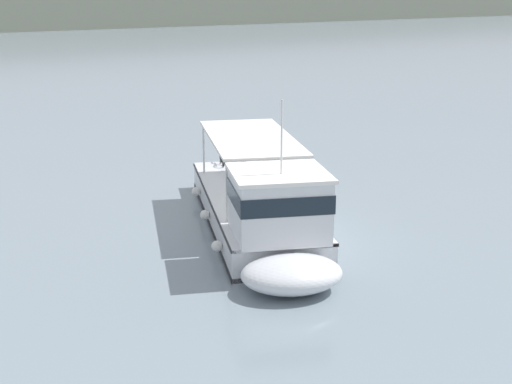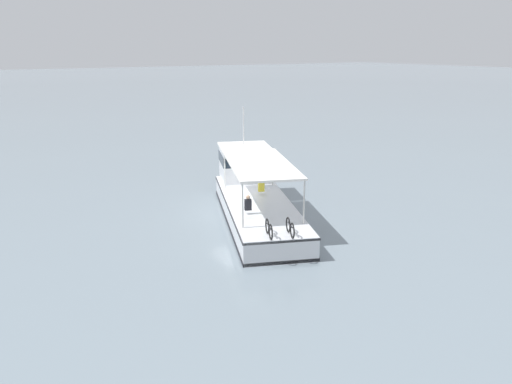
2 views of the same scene
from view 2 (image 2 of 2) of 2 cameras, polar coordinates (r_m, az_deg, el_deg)
The scene contains 2 objects.
ground_plane at distance 26.81m, azimuth -2.31°, elevation -2.34°, with size 400.00×400.00×0.00m, color gray.
ferry_main at distance 26.61m, azimuth -0.38°, elevation -0.19°, with size 7.55×12.95×5.32m.
Camera 2 is at (12.45, 22.13, 8.63)m, focal length 34.56 mm.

